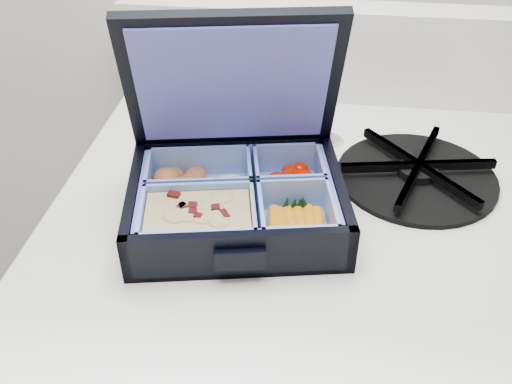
# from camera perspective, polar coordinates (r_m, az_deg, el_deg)

# --- Properties ---
(bento_box) EXTENTS (0.25, 0.21, 0.05)m
(bento_box) POSITION_cam_1_polar(r_m,az_deg,el_deg) (0.60, -1.94, -0.96)
(bento_box) COLOR black
(bento_box) RESTS_ON stove
(burner_grate) EXTENTS (0.22, 0.22, 0.03)m
(burner_grate) POSITION_cam_1_polar(r_m,az_deg,el_deg) (0.69, 15.87, 2.18)
(burner_grate) COLOR black
(burner_grate) RESTS_ON stove
(burner_grate_rear) EXTENTS (0.23, 0.23, 0.02)m
(burner_grate_rear) POSITION_cam_1_polar(r_m,az_deg,el_deg) (0.78, -4.23, 7.28)
(burner_grate_rear) COLOR black
(burner_grate_rear) RESTS_ON stove
(fork) EXTENTS (0.13, 0.12, 0.01)m
(fork) POSITION_cam_1_polar(r_m,az_deg,el_deg) (0.70, 2.92, 3.16)
(fork) COLOR silver
(fork) RESTS_ON stove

